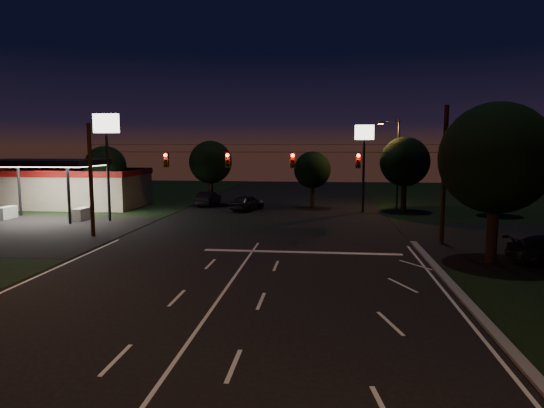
# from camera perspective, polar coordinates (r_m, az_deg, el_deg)

# --- Properties ---
(ground) EXTENTS (140.00, 140.00, 0.00)m
(ground) POSITION_cam_1_polar(r_m,az_deg,el_deg) (18.98, -7.67, -12.92)
(ground) COLOR black
(ground) RESTS_ON ground
(center_line) EXTENTS (0.14, 40.00, 0.01)m
(center_line) POSITION_cam_1_polar(r_m,az_deg,el_deg) (13.73, -14.17, -21.13)
(center_line) COLOR silver
(center_line) RESTS_ON ground
(stop_bar) EXTENTS (12.00, 0.50, 0.01)m
(stop_bar) POSITION_cam_1_polar(r_m,az_deg,el_deg) (29.55, 3.49, -5.67)
(stop_bar) COLOR silver
(stop_bar) RESTS_ON ground
(utility_pole_right) EXTENTS (0.30, 0.30, 9.00)m
(utility_pole_right) POSITION_cam_1_polar(r_m,az_deg,el_deg) (33.81, 19.27, -4.47)
(utility_pole_right) COLOR black
(utility_pole_right) RESTS_ON ground
(utility_pole_left) EXTENTS (0.28, 0.28, 8.00)m
(utility_pole_left) POSITION_cam_1_polar(r_m,az_deg,el_deg) (36.81, -20.27, -3.61)
(utility_pole_left) COLOR black
(utility_pole_left) RESTS_ON ground
(signal_span) EXTENTS (24.00, 0.40, 1.56)m
(signal_span) POSITION_cam_1_polar(r_m,az_deg,el_deg) (32.60, -1.42, 5.26)
(signal_span) COLOR black
(signal_span) RESTS_ON ground
(gas_station) EXTENTS (14.20, 16.10, 5.25)m
(gas_station) POSITION_cam_1_polar(r_m,az_deg,el_deg) (54.62, -22.42, 2.10)
(gas_station) COLOR gray
(gas_station) RESTS_ON ground
(pole_sign_left_near) EXTENTS (2.20, 0.30, 9.10)m
(pole_sign_left_near) POSITION_cam_1_polar(r_m,az_deg,el_deg) (43.42, -18.87, 7.23)
(pole_sign_left_near) COLOR black
(pole_sign_left_near) RESTS_ON ground
(pole_sign_right) EXTENTS (1.80, 0.30, 8.40)m
(pole_sign_right) POSITION_cam_1_polar(r_m,az_deg,el_deg) (47.45, 10.78, 6.52)
(pole_sign_right) COLOR black
(pole_sign_right) RESTS_ON ground
(street_light_right_far) EXTENTS (2.20, 0.35, 9.00)m
(street_light_right_far) POSITION_cam_1_polar(r_m,az_deg,el_deg) (49.80, 14.31, 5.29)
(street_light_right_far) COLOR black
(street_light_right_far) RESTS_ON ground
(tree_right_near) EXTENTS (6.00, 6.00, 8.76)m
(tree_right_near) POSITION_cam_1_polar(r_m,az_deg,el_deg) (28.96, 24.80, 4.78)
(tree_right_near) COLOR black
(tree_right_near) RESTS_ON ground
(tree_far_a) EXTENTS (4.20, 4.20, 6.42)m
(tree_far_a) POSITION_cam_1_polar(r_m,az_deg,el_deg) (52.50, -18.93, 4.12)
(tree_far_a) COLOR black
(tree_far_a) RESTS_ON ground
(tree_far_b) EXTENTS (4.60, 4.60, 6.98)m
(tree_far_b) POSITION_cam_1_polar(r_m,az_deg,el_deg) (52.95, -7.19, 4.84)
(tree_far_b) COLOR black
(tree_far_b) RESTS_ON ground
(tree_far_c) EXTENTS (3.80, 3.80, 5.86)m
(tree_far_c) POSITION_cam_1_polar(r_m,az_deg,el_deg) (50.50, 4.79, 3.97)
(tree_far_c) COLOR black
(tree_far_c) RESTS_ON ground
(tree_far_d) EXTENTS (4.80, 4.80, 7.30)m
(tree_far_d) POSITION_cam_1_polar(r_m,az_deg,el_deg) (49.07, 15.34, 4.75)
(tree_far_d) COLOR black
(tree_far_d) RESTS_ON ground
(tree_far_e) EXTENTS (4.00, 4.00, 6.18)m
(tree_far_e) POSITION_cam_1_polar(r_m,az_deg,el_deg) (49.03, 24.97, 3.52)
(tree_far_e) COLOR black
(tree_far_e) RESTS_ON ground
(car_oncoming_a) EXTENTS (3.27, 4.96, 1.57)m
(car_oncoming_a) POSITION_cam_1_polar(r_m,az_deg,el_deg) (48.35, -2.94, 0.15)
(car_oncoming_a) COLOR black
(car_oncoming_a) RESTS_ON ground
(car_oncoming_b) EXTENTS (1.92, 4.68, 1.51)m
(car_oncoming_b) POSITION_cam_1_polar(r_m,az_deg,el_deg) (53.00, -7.51, 0.66)
(car_oncoming_b) COLOR black
(car_oncoming_b) RESTS_ON ground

